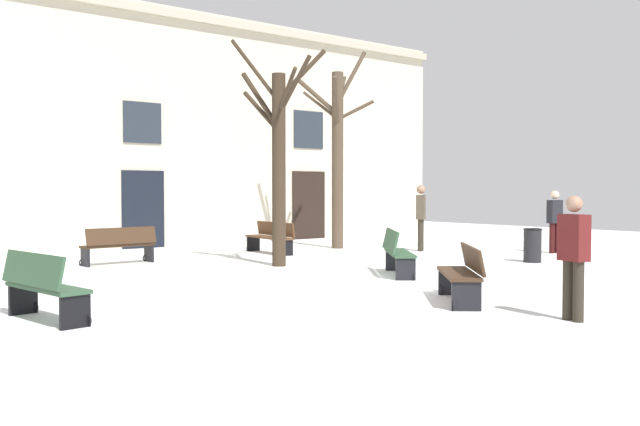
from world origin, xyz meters
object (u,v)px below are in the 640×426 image
object	(u,v)px
tree_foreground	(278,154)
bench_near_lamp	(43,286)
tree_left_of_center	(337,150)
litter_bin	(532,245)
bench_near_center_tree	(271,237)
person_crossing_plaza	(421,214)
person_near_bench	(574,252)
bench_back_to_back_left	(397,252)
person_strolling	(555,219)
bench_far_corner	(462,273)
bench_back_to_back_right	(119,245)

from	to	relation	value
tree_foreground	bench_near_lamp	world-z (taller)	tree_foreground
tree_left_of_center	litter_bin	size ratio (longest dim) A/B	7.25
tree_left_of_center	bench_near_lamp	bearing A→B (deg)	-148.82
tree_foreground	bench_near_center_tree	bearing A→B (deg)	58.32
person_crossing_plaza	litter_bin	bearing A→B (deg)	-127.21
litter_bin	person_near_bench	distance (m)	7.52
bench_back_to_back_left	person_strolling	world-z (taller)	person_strolling
bench_back_to_back_left	bench_far_corner	bearing A→B (deg)	-170.77
bench_back_to_back_right	bench_back_to_back_left	world-z (taller)	bench_back_to_back_left
bench_back_to_back_left	person_near_bench	bearing A→B (deg)	-161.21
tree_left_of_center	bench_near_lamp	size ratio (longest dim) A/B	3.52
bench_near_lamp	tree_left_of_center	bearing A→B (deg)	-67.18
tree_left_of_center	person_near_bench	bearing A→B (deg)	-114.62
tree_left_of_center	person_near_bench	world-z (taller)	tree_left_of_center
tree_foreground	person_near_bench	xyz separation A→B (m)	(-0.77, -7.80, -1.61)
person_near_bench	bench_near_lamp	bearing A→B (deg)	-115.46
litter_bin	bench_near_center_tree	distance (m)	6.77
bench_far_corner	person_crossing_plaza	world-z (taller)	person_crossing_plaza
tree_foreground	bench_back_to_back_left	distance (m)	3.65
bench_back_to_back_right	person_strolling	distance (m)	11.32
bench_back_to_back_left	person_strolling	xyz separation A→B (m)	(6.75, 0.75, 0.46)
tree_left_of_center	bench_far_corner	distance (m)	10.18
bench_near_center_tree	person_strolling	size ratio (longest dim) A/B	1.13
litter_bin	person_crossing_plaza	bearing A→B (deg)	87.35
tree_foreground	bench_near_center_tree	xyz separation A→B (m)	(1.63, 2.64, -2.07)
litter_bin	person_crossing_plaza	size ratio (longest dim) A/B	0.43
bench_near_center_tree	bench_near_lamp	size ratio (longest dim) A/B	1.15
bench_near_lamp	person_near_bench	xyz separation A→B (m)	(5.46, -4.31, 0.45)
litter_bin	bench_near_center_tree	xyz separation A→B (m)	(-3.50, 5.79, 0.04)
person_crossing_plaza	bench_back_to_back_left	bearing A→B (deg)	-176.42
person_strolling	bench_far_corner	bearing A→B (deg)	-143.35
person_near_bench	person_strolling	bearing A→B (deg)	136.84
bench_near_center_tree	person_crossing_plaza	bearing A→B (deg)	64.81
bench_near_lamp	person_strolling	bearing A→B (deg)	-92.84
bench_near_center_tree	bench_near_lamp	bearing A→B (deg)	-48.03
tree_foreground	bench_back_to_back_left	world-z (taller)	tree_foreground
person_near_bench	litter_bin	bearing A→B (deg)	141.07
tree_foreground	person_crossing_plaza	world-z (taller)	tree_foreground
bench_far_corner	person_crossing_plaza	size ratio (longest dim) A/B	0.85
tree_left_of_center	bench_near_lamp	world-z (taller)	tree_left_of_center
tree_foreground	person_near_bench	distance (m)	8.00
litter_bin	person_near_bench	size ratio (longest dim) A/B	0.49
bench_near_lamp	person_near_bench	size ratio (longest dim) A/B	1.00
tree_foreground	bench_far_corner	xyz separation A→B (m)	(-0.74, -5.90, -2.07)
tree_left_of_center	bench_near_lamp	distance (m)	12.26
tree_foreground	person_crossing_plaza	bearing A→B (deg)	6.27
bench_back_to_back_left	person_crossing_plaza	world-z (taller)	person_crossing_plaza
tree_left_of_center	bench_far_corner	xyz separation A→B (m)	(-4.79, -8.65, -2.44)
bench_near_center_tree	person_near_bench	distance (m)	10.71
litter_bin	bench_back_to_back_right	xyz separation A→B (m)	(-7.80, 5.69, 0.04)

